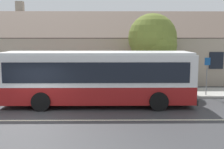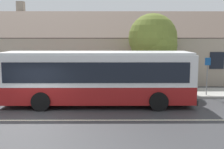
{
  "view_description": "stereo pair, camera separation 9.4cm",
  "coord_description": "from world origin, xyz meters",
  "px_view_note": "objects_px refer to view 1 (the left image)",
  "views": [
    {
      "loc": [
        3.6,
        -12.65,
        3.89
      ],
      "look_at": [
        3.79,
        3.67,
        1.65
      ],
      "focal_mm": 45.0,
      "sensor_mm": 36.0,
      "label": 1
    },
    {
      "loc": [
        3.7,
        -12.65,
        3.89
      ],
      "look_at": [
        3.79,
        3.67,
        1.65
      ],
      "focal_mm": 45.0,
      "sensor_mm": 36.0,
      "label": 2
    }
  ],
  "objects_px": {
    "bench_by_building": "(23,86)",
    "street_tree_primary": "(154,40)",
    "transit_bus": "(98,77)",
    "bus_stop_sign": "(207,72)"
  },
  "relations": [
    {
      "from": "street_tree_primary",
      "to": "bench_by_building",
      "type": "bearing_deg",
      "value": -172.99
    },
    {
      "from": "street_tree_primary",
      "to": "bus_stop_sign",
      "type": "distance_m",
      "value": 4.17
    },
    {
      "from": "bench_by_building",
      "to": "street_tree_primary",
      "type": "distance_m",
      "value": 9.47
    },
    {
      "from": "transit_bus",
      "to": "street_tree_primary",
      "type": "distance_m",
      "value": 5.9
    },
    {
      "from": "street_tree_primary",
      "to": "bus_stop_sign",
      "type": "xyz_separation_m",
      "value": [
        3.1,
        -1.97,
        -1.98
      ]
    },
    {
      "from": "transit_bus",
      "to": "bus_stop_sign",
      "type": "distance_m",
      "value": 7.2
    },
    {
      "from": "bench_by_building",
      "to": "street_tree_primary",
      "type": "relative_size",
      "value": 0.3
    },
    {
      "from": "bench_by_building",
      "to": "street_tree_primary",
      "type": "bearing_deg",
      "value": 7.01
    },
    {
      "from": "street_tree_primary",
      "to": "bus_stop_sign",
      "type": "height_order",
      "value": "street_tree_primary"
    },
    {
      "from": "transit_bus",
      "to": "bench_by_building",
      "type": "distance_m",
      "value": 6.0
    }
  ]
}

